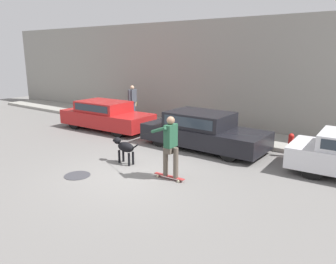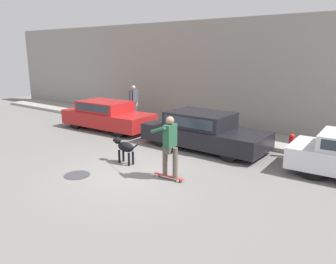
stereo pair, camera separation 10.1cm
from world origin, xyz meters
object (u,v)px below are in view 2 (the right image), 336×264
object	(u,v)px
dog	(125,147)
skateboarder	(170,144)
pedestrian_with_bag	(134,101)
fire_hydrant	(291,145)
parked_car_0	(107,116)
parked_car_1	(203,131)

from	to	relation	value
dog	skateboarder	distance (m)	1.97
pedestrian_with_bag	fire_hydrant	distance (m)	7.94
dog	pedestrian_with_bag	distance (m)	6.15
dog	pedestrian_with_bag	xyz separation A→B (m)	(-3.91, 4.72, 0.53)
parked_car_0	parked_car_1	size ratio (longest dim) A/B	0.96
parked_car_0	pedestrian_with_bag	bearing A→B (deg)	90.93
parked_car_1	skateboarder	size ratio (longest dim) A/B	1.69
dog	pedestrian_with_bag	bearing A→B (deg)	-46.09
parked_car_1	pedestrian_with_bag	world-z (taller)	pedestrian_with_bag
fire_hydrant	skateboarder	bearing A→B (deg)	-117.52
parked_car_0	parked_car_1	distance (m)	4.91
skateboarder	pedestrian_with_bag	world-z (taller)	pedestrian_with_bag
skateboarder	parked_car_0	bearing A→B (deg)	-30.43
parked_car_1	dog	size ratio (longest dim) A/B	4.14
pedestrian_with_bag	parked_car_0	bearing A→B (deg)	-98.42
skateboarder	fire_hydrant	bearing A→B (deg)	-119.57
parked_car_0	skateboarder	bearing A→B (deg)	-30.30
parked_car_1	skateboarder	xyz separation A→B (m)	(0.80, -3.09, 0.38)
fire_hydrant	parked_car_0	bearing A→B (deg)	-173.88
dog	skateboarder	bearing A→B (deg)	177.21
parked_car_1	parked_car_0	bearing A→B (deg)	-179.01
parked_car_1	fire_hydrant	distance (m)	2.97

